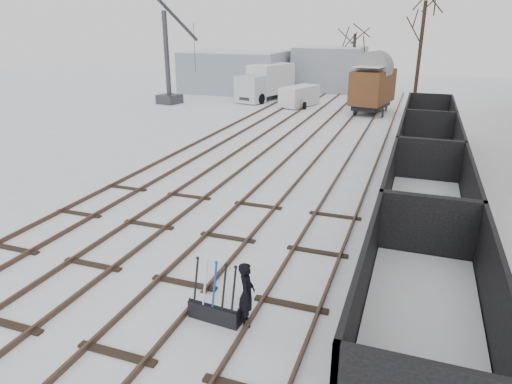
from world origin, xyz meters
TOP-DOWN VIEW (x-y plane):
  - ground at (0.00, 0.00)m, footprint 120.00×120.00m
  - tracks at (-0.00, 13.67)m, footprint 13.90×52.00m
  - shed_left at (-13.00, 36.00)m, footprint 10.00×8.00m
  - shed_right at (-4.00, 40.00)m, footprint 7.00×6.00m
  - ground_frame at (1.46, -1.13)m, footprint 1.33×0.53m
  - worker at (2.21, -1.03)m, footprint 0.55×0.67m
  - freight_wagon_a at (6.00, -1.18)m, footprint 2.55×6.38m
  - freight_wagon_b at (6.00, 5.22)m, footprint 2.55×6.38m
  - freight_wagon_c at (6.00, 11.62)m, footprint 2.55×6.38m
  - freight_wagon_d at (6.00, 18.02)m, footprint 2.55×6.38m
  - box_van_wagon at (1.81, 27.69)m, footprint 3.42×5.22m
  - lorry at (-8.19, 31.37)m, footprint 3.50×7.33m
  - panel_van at (-4.35, 28.81)m, footprint 2.85×4.24m
  - crane at (-15.64, 26.70)m, footprint 2.08×5.21m
  - tree_far_left at (-1.40, 38.63)m, footprint 0.30×0.30m
  - tree_far_right at (4.92, 32.10)m, footprint 0.30×0.30m

SIDE VIEW (x-z plane):
  - ground at x=0.00m, z-range 0.00..0.00m
  - tracks at x=0.00m, z-range -0.01..0.16m
  - ground_frame at x=1.46m, z-range -0.46..1.03m
  - worker at x=2.21m, z-range 0.00..1.59m
  - panel_van at x=-4.35m, z-range 0.04..1.76m
  - freight_wagon_a at x=6.00m, z-range -0.31..2.30m
  - freight_wagon_b at x=6.00m, z-range -0.31..2.30m
  - freight_wagon_c at x=6.00m, z-range -0.31..2.30m
  - freight_wagon_d at x=6.00m, z-range -0.31..2.30m
  - lorry at x=-8.19m, z-range 0.05..3.24m
  - shed_left at x=-13.00m, z-range 0.00..4.10m
  - box_van_wagon at x=1.81m, z-range 0.30..4.00m
  - shed_right at x=-4.00m, z-range 0.00..4.50m
  - crane at x=-15.64m, z-range -2.07..6.67m
  - tree_far_left at x=-1.40m, z-range 0.00..5.77m
  - tree_far_right at x=4.92m, z-range 0.00..8.44m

